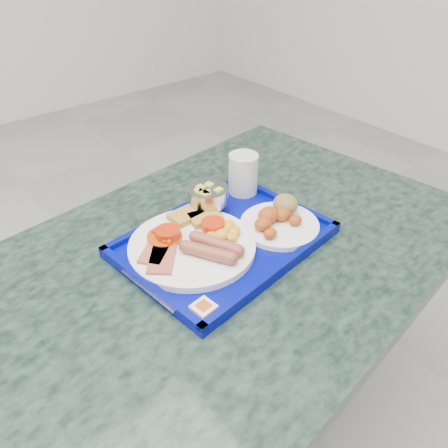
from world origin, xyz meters
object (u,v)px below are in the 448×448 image
(table, at_px, (226,306))
(tray, at_px, (224,241))
(juice_cup, at_px, (243,173))
(main_plate, at_px, (195,242))
(fruit_bowl, at_px, (208,195))
(bread_plate, at_px, (279,219))

(table, distance_m, tray, 0.19)
(table, distance_m, juice_cup, 0.33)
(table, bearing_deg, main_plate, 154.70)
(table, height_order, tray, tray)
(main_plate, distance_m, juice_cup, 0.26)
(fruit_bowl, bearing_deg, bread_plate, -59.92)
(main_plate, xyz_separation_m, bread_plate, (0.19, -0.06, 0.00))
(tray, height_order, main_plate, main_plate)
(fruit_bowl, distance_m, juice_cup, 0.12)
(bread_plate, xyz_separation_m, fruit_bowl, (-0.09, 0.15, 0.02))
(table, xyz_separation_m, main_plate, (-0.06, 0.03, 0.21))
(table, relative_size, juice_cup, 11.94)
(table, relative_size, main_plate, 4.55)
(tray, xyz_separation_m, main_plate, (-0.07, 0.02, 0.02))
(juice_cup, bearing_deg, table, -140.66)
(tray, bearing_deg, fruit_bowl, 69.48)
(fruit_bowl, bearing_deg, table, -109.71)
(table, height_order, bread_plate, bread_plate)
(tray, distance_m, main_plate, 0.07)
(tray, xyz_separation_m, juice_cup, (0.16, 0.12, 0.06))
(table, bearing_deg, fruit_bowl, 70.29)
(bread_plate, bearing_deg, tray, 162.50)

